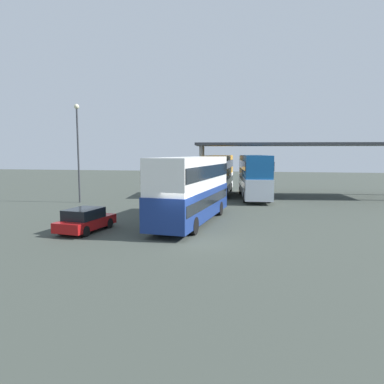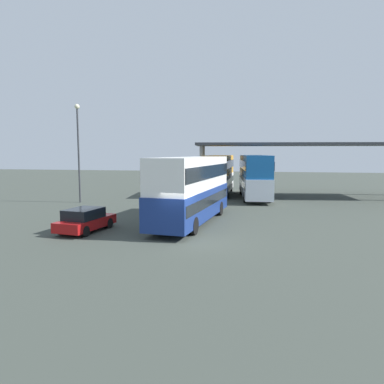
% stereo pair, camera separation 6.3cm
% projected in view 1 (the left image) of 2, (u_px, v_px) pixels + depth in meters
% --- Properties ---
extents(ground_plane, '(140.00, 140.00, 0.00)m').
position_uv_depth(ground_plane, '(186.00, 241.00, 18.21)').
color(ground_plane, '#3A413A').
extents(double_decker_main, '(3.57, 10.66, 4.23)m').
position_uv_depth(double_decker_main, '(192.00, 187.00, 22.71)').
color(double_decker_main, navy).
rests_on(double_decker_main, ground_plane).
extents(parked_hatchback, '(2.21, 4.03, 1.35)m').
position_uv_depth(parked_hatchback, '(85.00, 220.00, 20.30)').
color(parked_hatchback, '#9E1213').
rests_on(parked_hatchback, ground_plane).
extents(double_decker_near_canopy, '(2.55, 10.11, 4.23)m').
position_uv_depth(double_decker_near_canopy, '(219.00, 173.00, 38.66)').
color(double_decker_near_canopy, white).
rests_on(double_decker_near_canopy, ground_plane).
extents(double_decker_mid_row, '(3.59, 11.38, 4.27)m').
position_uv_depth(double_decker_mid_row, '(254.00, 175.00, 35.44)').
color(double_decker_mid_row, silver).
rests_on(double_decker_mid_row, ground_plane).
extents(depot_canopy, '(22.93, 8.66, 5.49)m').
position_uv_depth(depot_canopy, '(307.00, 146.00, 35.80)').
color(depot_canopy, '#33353A').
rests_on(depot_canopy, ground_plane).
extents(lamppost_tall, '(0.44, 0.44, 8.82)m').
position_uv_depth(lamppost_tall, '(78.00, 142.00, 31.83)').
color(lamppost_tall, '#33353A').
rests_on(lamppost_tall, ground_plane).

